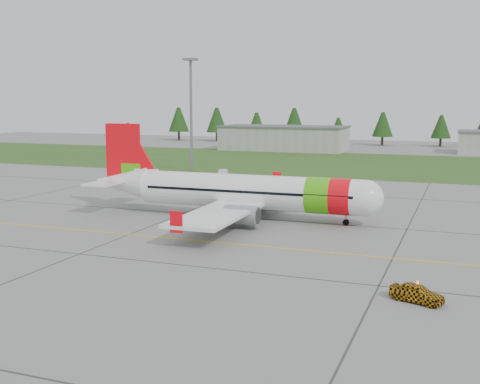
% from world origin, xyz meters
% --- Properties ---
extents(ground, '(320.00, 320.00, 0.00)m').
position_xyz_m(ground, '(0.00, 0.00, 0.00)').
color(ground, gray).
rests_on(ground, ground).
extents(aircraft, '(33.78, 30.98, 10.24)m').
position_xyz_m(aircraft, '(-7.61, 19.71, 2.95)').
color(aircraft, white).
rests_on(aircraft, ground).
extents(follow_me_car, '(1.61, 1.74, 3.53)m').
position_xyz_m(follow_me_car, '(12.75, -2.52, 1.76)').
color(follow_me_car, orange).
rests_on(follow_me_car, ground).
extents(service_van, '(1.71, 1.66, 4.05)m').
position_xyz_m(service_van, '(-23.43, 52.26, 2.03)').
color(service_van, silver).
rests_on(service_van, ground).
extents(grass_strip, '(320.00, 50.00, 0.03)m').
position_xyz_m(grass_strip, '(0.00, 82.00, 0.01)').
color(grass_strip, '#30561E').
rests_on(grass_strip, ground).
extents(taxi_guideline, '(120.00, 0.25, 0.02)m').
position_xyz_m(taxi_guideline, '(0.00, 8.00, 0.01)').
color(taxi_guideline, gold).
rests_on(taxi_guideline, ground).
extents(hangar_west, '(32.00, 14.00, 6.00)m').
position_xyz_m(hangar_west, '(-30.00, 110.00, 3.00)').
color(hangar_west, '#A8A8A3').
rests_on(hangar_west, ground).
extents(floodlight_mast, '(0.50, 0.50, 20.00)m').
position_xyz_m(floodlight_mast, '(-32.00, 58.00, 10.00)').
color(floodlight_mast, slate).
rests_on(floodlight_mast, ground).
extents(treeline, '(160.00, 8.00, 10.00)m').
position_xyz_m(treeline, '(0.00, 138.00, 5.00)').
color(treeline, '#1C3F14').
rests_on(treeline, ground).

